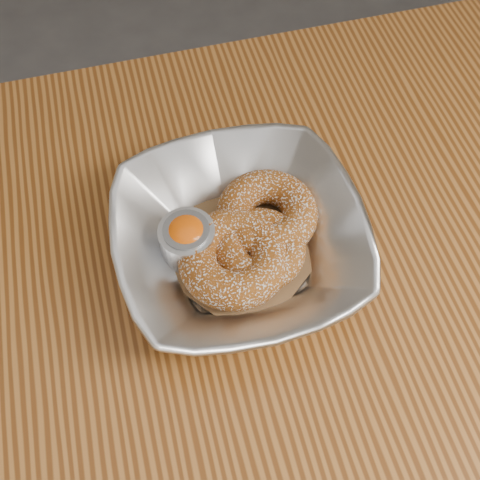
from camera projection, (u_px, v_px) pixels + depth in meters
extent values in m
plane|color=#565659|center=(300.00, 445.00, 1.21)|extent=(4.00, 4.00, 0.00)
cube|color=brown|center=(364.00, 305.00, 0.58)|extent=(1.20, 0.80, 0.04)
imported|color=silver|center=(240.00, 240.00, 0.56)|extent=(0.25, 0.25, 0.06)
cube|color=brown|center=(240.00, 250.00, 0.58)|extent=(0.20, 0.20, 0.00)
torus|color=#8B4513|center=(267.00, 213.00, 0.58)|extent=(0.11, 0.11, 0.04)
torus|color=#8B4513|center=(234.00, 258.00, 0.55)|extent=(0.12, 0.12, 0.04)
torus|color=#8B4513|center=(260.00, 249.00, 0.56)|extent=(0.11, 0.11, 0.03)
cylinder|color=silver|center=(188.00, 241.00, 0.56)|extent=(0.06, 0.06, 0.04)
cylinder|color=gray|center=(187.00, 239.00, 0.56)|extent=(0.05, 0.05, 0.04)
ellipsoid|color=#FF5B07|center=(187.00, 233.00, 0.55)|extent=(0.04, 0.04, 0.03)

